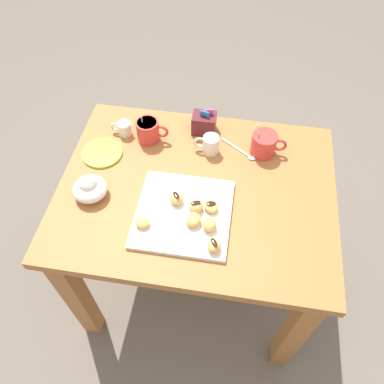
{
  "coord_description": "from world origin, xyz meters",
  "views": [
    {
      "loc": [
        0.11,
        -0.8,
        1.8
      ],
      "look_at": [
        -0.01,
        -0.04,
        0.76
      ],
      "focal_mm": 35.56,
      "sensor_mm": 36.0,
      "label": 1
    }
  ],
  "objects_px": {
    "coffee_mug_red_right": "(264,143)",
    "ice_cream_bowl": "(90,188)",
    "saucer_lime_left": "(102,153)",
    "beignet_0": "(214,246)",
    "beignet_5": "(193,220)",
    "coffee_mug_red_left": "(148,130)",
    "beignet_1": "(209,224)",
    "beignet_6": "(196,206)",
    "dining_table": "(196,211)",
    "beignet_4": "(142,222)",
    "beignet_2": "(176,199)",
    "cream_pitcher_white": "(210,144)",
    "beignet_3": "(211,206)",
    "chocolate_sauce_pitcher": "(124,128)",
    "pastry_plate_square": "(183,214)",
    "sugar_caddy": "(204,123)"
  },
  "relations": [
    {
      "from": "coffee_mug_red_right",
      "to": "pastry_plate_square",
      "type": "bearing_deg",
      "value": -127.04
    },
    {
      "from": "cream_pitcher_white",
      "to": "beignet_4",
      "type": "distance_m",
      "value": 0.4
    },
    {
      "from": "cream_pitcher_white",
      "to": "beignet_1",
      "type": "height_order",
      "value": "cream_pitcher_white"
    },
    {
      "from": "ice_cream_bowl",
      "to": "beignet_4",
      "type": "height_order",
      "value": "ice_cream_bowl"
    },
    {
      "from": "beignet_2",
      "to": "saucer_lime_left",
      "type": "bearing_deg",
      "value": 149.76
    },
    {
      "from": "coffee_mug_red_right",
      "to": "cream_pitcher_white",
      "type": "relative_size",
      "value": 1.25
    },
    {
      "from": "cream_pitcher_white",
      "to": "beignet_3",
      "type": "relative_size",
      "value": 1.87
    },
    {
      "from": "coffee_mug_red_right",
      "to": "ice_cream_bowl",
      "type": "distance_m",
      "value": 0.64
    },
    {
      "from": "coffee_mug_red_left",
      "to": "beignet_0",
      "type": "xyz_separation_m",
      "value": [
        0.31,
        -0.44,
        -0.01
      ]
    },
    {
      "from": "beignet_0",
      "to": "beignet_1",
      "type": "height_order",
      "value": "beignet_1"
    },
    {
      "from": "ice_cream_bowl",
      "to": "beignet_3",
      "type": "xyz_separation_m",
      "value": [
        0.41,
        -0.0,
        -0.01
      ]
    },
    {
      "from": "beignet_5",
      "to": "beignet_6",
      "type": "distance_m",
      "value": 0.05
    },
    {
      "from": "ice_cream_bowl",
      "to": "beignet_0",
      "type": "xyz_separation_m",
      "value": [
        0.44,
        -0.15,
        -0.0
      ]
    },
    {
      "from": "ice_cream_bowl",
      "to": "cream_pitcher_white",
      "type": "bearing_deg",
      "value": 35.38
    },
    {
      "from": "coffee_mug_red_right",
      "to": "beignet_1",
      "type": "height_order",
      "value": "coffee_mug_red_right"
    },
    {
      "from": "beignet_0",
      "to": "beignet_4",
      "type": "height_order",
      "value": "beignet_0"
    },
    {
      "from": "beignet_4",
      "to": "beignet_5",
      "type": "height_order",
      "value": "beignet_5"
    },
    {
      "from": "chocolate_sauce_pitcher",
      "to": "beignet_3",
      "type": "relative_size",
      "value": 1.65
    },
    {
      "from": "pastry_plate_square",
      "to": "coffee_mug_red_left",
      "type": "relative_size",
      "value": 2.33
    },
    {
      "from": "chocolate_sauce_pitcher",
      "to": "beignet_2",
      "type": "relative_size",
      "value": 1.93
    },
    {
      "from": "cream_pitcher_white",
      "to": "beignet_6",
      "type": "distance_m",
      "value": 0.28
    },
    {
      "from": "chocolate_sauce_pitcher",
      "to": "beignet_0",
      "type": "height_order",
      "value": "chocolate_sauce_pitcher"
    },
    {
      "from": "saucer_lime_left",
      "to": "beignet_0",
      "type": "bearing_deg",
      "value": -36.4
    },
    {
      "from": "ice_cream_bowl",
      "to": "beignet_4",
      "type": "xyz_separation_m",
      "value": [
        0.21,
        -0.1,
        -0.01
      ]
    },
    {
      "from": "chocolate_sauce_pitcher",
      "to": "saucer_lime_left",
      "type": "distance_m",
      "value": 0.13
    },
    {
      "from": "sugar_caddy",
      "to": "beignet_3",
      "type": "xyz_separation_m",
      "value": [
        0.08,
        -0.38,
        -0.01
      ]
    },
    {
      "from": "ice_cream_bowl",
      "to": "beignet_2",
      "type": "relative_size",
      "value": 2.46
    },
    {
      "from": "beignet_0",
      "to": "coffee_mug_red_left",
      "type": "bearing_deg",
      "value": 124.52
    },
    {
      "from": "saucer_lime_left",
      "to": "beignet_0",
      "type": "relative_size",
      "value": 3.1
    },
    {
      "from": "coffee_mug_red_left",
      "to": "beignet_0",
      "type": "distance_m",
      "value": 0.54
    },
    {
      "from": "sugar_caddy",
      "to": "ice_cream_bowl",
      "type": "relative_size",
      "value": 0.9
    },
    {
      "from": "beignet_0",
      "to": "beignet_5",
      "type": "xyz_separation_m",
      "value": [
        -0.08,
        0.08,
        0.0
      ]
    },
    {
      "from": "cream_pitcher_white",
      "to": "beignet_3",
      "type": "bearing_deg",
      "value": -82.13
    },
    {
      "from": "beignet_0",
      "to": "beignet_3",
      "type": "bearing_deg",
      "value": 100.95
    },
    {
      "from": "coffee_mug_red_right",
      "to": "beignet_4",
      "type": "height_order",
      "value": "coffee_mug_red_right"
    },
    {
      "from": "coffee_mug_red_left",
      "to": "beignet_0",
      "type": "bearing_deg",
      "value": -55.48
    },
    {
      "from": "cream_pitcher_white",
      "to": "chocolate_sauce_pitcher",
      "type": "height_order",
      "value": "cream_pitcher_white"
    },
    {
      "from": "dining_table",
      "to": "coffee_mug_red_left",
      "type": "distance_m",
      "value": 0.36
    },
    {
      "from": "dining_table",
      "to": "beignet_2",
      "type": "relative_size",
      "value": 20.22
    },
    {
      "from": "beignet_1",
      "to": "beignet_5",
      "type": "distance_m",
      "value": 0.05
    },
    {
      "from": "sugar_caddy",
      "to": "chocolate_sauce_pitcher",
      "type": "height_order",
      "value": "sugar_caddy"
    },
    {
      "from": "coffee_mug_red_left",
      "to": "beignet_4",
      "type": "xyz_separation_m",
      "value": [
        0.07,
        -0.39,
        -0.02
      ]
    },
    {
      "from": "coffee_mug_red_left",
      "to": "ice_cream_bowl",
      "type": "height_order",
      "value": "coffee_mug_red_left"
    },
    {
      "from": "pastry_plate_square",
      "to": "coffee_mug_red_right",
      "type": "relative_size",
      "value": 2.37
    },
    {
      "from": "coffee_mug_red_right",
      "to": "cream_pitcher_white",
      "type": "height_order",
      "value": "coffee_mug_red_right"
    },
    {
      "from": "coffee_mug_red_left",
      "to": "sugar_caddy",
      "type": "relative_size",
      "value": 1.26
    },
    {
      "from": "coffee_mug_red_right",
      "to": "cream_pitcher_white",
      "type": "bearing_deg",
      "value": -172.36
    },
    {
      "from": "ice_cream_bowl",
      "to": "coffee_mug_red_left",
      "type": "bearing_deg",
      "value": 65.1
    },
    {
      "from": "ice_cream_bowl",
      "to": "beignet_6",
      "type": "height_order",
      "value": "ice_cream_bowl"
    },
    {
      "from": "beignet_0",
      "to": "beignet_2",
      "type": "distance_m",
      "value": 0.21
    }
  ]
}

